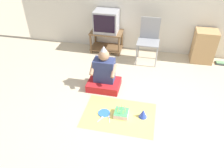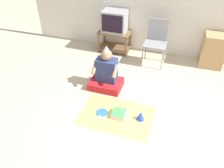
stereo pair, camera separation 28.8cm
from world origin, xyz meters
TOP-DOWN VIEW (x-y plane):
  - ground_plane at (0.00, 0.00)m, footprint 16.00×16.00m
  - tv_stand at (-1.12, 2.06)m, footprint 0.71×0.43m
  - tv at (-1.12, 2.06)m, footprint 0.51×0.41m
  - folding_chair at (-0.17, 1.84)m, footprint 0.45×0.39m
  - cardboard_box_stack at (0.97, 2.05)m, footprint 0.45×0.38m
  - person_seated at (-0.84, 0.69)m, footprint 0.57×0.43m
  - party_cloth at (-0.45, 0.03)m, footprint 1.13×0.76m
  - birthday_cake at (-0.41, 0.03)m, footprint 0.21×0.21m
  - party_hat_blue at (-0.07, 0.07)m, footprint 0.13×0.13m
  - paper_plate at (-0.68, 0.02)m, footprint 0.19×0.19m
  - plastic_spoon_near at (-0.58, -0.07)m, footprint 0.05×0.14m
  - plastic_spoon_far at (-0.69, -0.10)m, footprint 0.07×0.14m

SIDE VIEW (x-z plane):
  - ground_plane at x=0.00m, z-range 0.00..0.00m
  - party_cloth at x=-0.45m, z-range 0.00..0.01m
  - paper_plate at x=-0.68m, z-range 0.01..0.02m
  - plastic_spoon_near at x=-0.58m, z-range 0.01..0.02m
  - plastic_spoon_far at x=-0.69m, z-range 0.01..0.02m
  - birthday_cake at x=-0.41m, z-range -0.03..0.12m
  - party_hat_blue at x=-0.07m, z-range 0.01..0.15m
  - person_seated at x=-0.84m, z-range -0.15..0.67m
  - tv_stand at x=-1.12m, z-range 0.05..0.52m
  - cardboard_box_stack at x=0.97m, z-range 0.00..0.69m
  - folding_chair at x=-0.17m, z-range 0.07..0.99m
  - tv at x=-1.12m, z-range 0.48..0.94m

